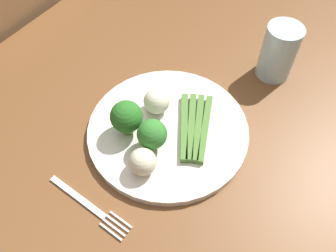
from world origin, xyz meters
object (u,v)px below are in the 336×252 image
(chair, at_px, (38,68))
(fork, at_px, (89,206))
(water_glass, at_px, (279,52))
(broccoli_front_left, at_px, (152,135))
(broccoli_right, at_px, (126,117))
(cauliflower_front, at_px, (157,101))
(plate, at_px, (168,130))
(dining_table, at_px, (184,153))
(asparagus_bundle, at_px, (195,127))
(cauliflower_back_right, at_px, (143,162))

(chair, xyz_separation_m, fork, (0.33, 0.57, 0.26))
(water_glass, bearing_deg, chair, -81.10)
(chair, relative_size, water_glass, 7.53)
(chair, bearing_deg, broccoli_front_left, 71.51)
(broccoli_right, bearing_deg, cauliflower_front, 167.20)
(plate, bearing_deg, fork, -8.01)
(chair, bearing_deg, plate, 75.86)
(water_glass, bearing_deg, broccoli_front_left, -18.60)
(chair, bearing_deg, cauliflower_front, 77.30)
(broccoli_right, distance_m, cauliflower_front, 0.07)
(dining_table, xyz_separation_m, cauliflower_front, (0.01, -0.06, 0.15))
(cauliflower_front, bearing_deg, water_glass, 148.03)
(asparagus_bundle, height_order, cauliflower_back_right, cauliflower_back_right)
(plate, xyz_separation_m, broccoli_front_left, (0.05, -0.00, 0.04))
(broccoli_front_left, distance_m, cauliflower_back_right, 0.05)
(chair, distance_m, water_glass, 0.78)
(chair, xyz_separation_m, cauliflower_back_right, (0.24, 0.61, 0.30))
(chair, height_order, water_glass, water_glass)
(broccoli_front_left, relative_size, cauliflower_front, 1.30)
(broccoli_right, bearing_deg, chair, -109.12)
(dining_table, relative_size, chair, 1.43)
(cauliflower_back_right, height_order, cauliflower_front, cauliflower_front)
(dining_table, height_order, water_glass, water_glass)
(asparagus_bundle, xyz_separation_m, cauliflower_front, (-0.00, -0.08, 0.02))
(dining_table, bearing_deg, cauliflower_front, -78.03)
(fork, bearing_deg, broccoli_front_left, 82.18)
(dining_table, distance_m, asparagus_bundle, 0.13)
(cauliflower_front, bearing_deg, dining_table, 101.97)
(dining_table, height_order, plate, plate)
(dining_table, relative_size, broccoli_right, 17.74)
(broccoli_front_left, bearing_deg, water_glass, 161.40)
(chair, distance_m, cauliflower_back_right, 0.72)
(dining_table, xyz_separation_m, broccoli_right, (0.08, -0.07, 0.16))
(cauliflower_back_right, relative_size, water_glass, 0.40)
(asparagus_bundle, relative_size, water_glass, 1.33)
(broccoli_front_left, bearing_deg, broccoli_right, -94.23)
(cauliflower_back_right, distance_m, water_glass, 0.36)
(asparagus_bundle, distance_m, fork, 0.23)
(plate, relative_size, cauliflower_front, 6.03)
(cauliflower_front, bearing_deg, chair, -102.00)
(chair, xyz_separation_m, water_glass, (-0.11, 0.70, 0.32))
(broccoli_right, bearing_deg, broccoli_front_left, 85.77)
(chair, bearing_deg, asparagus_bundle, 78.78)
(asparagus_bundle, bearing_deg, chair, 53.27)
(cauliflower_back_right, xyz_separation_m, cauliflower_front, (-0.12, -0.05, 0.00))
(cauliflower_back_right, xyz_separation_m, fork, (0.10, -0.04, -0.04))
(chair, height_order, broccoli_right, chair)
(broccoli_front_left, xyz_separation_m, water_glass, (-0.30, 0.10, 0.01))
(chair, distance_m, broccoli_front_left, 0.70)
(asparagus_bundle, height_order, fork, asparagus_bundle)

